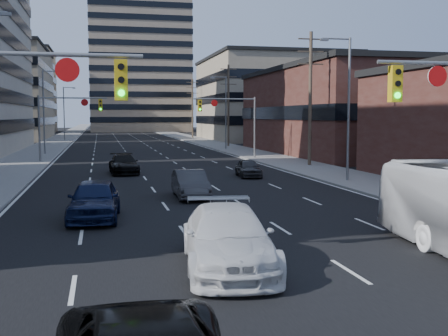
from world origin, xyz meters
name	(u,v)px	position (x,y,z in m)	size (l,w,h in m)	color
road_surface	(120,133)	(0.00, 130.00, 0.01)	(18.00, 300.00, 0.02)	black
sidewalk_left	(71,133)	(-11.50, 130.00, 0.07)	(5.00, 300.00, 0.15)	slate
sidewalk_right	(167,133)	(11.50, 130.00, 0.07)	(5.00, 300.00, 0.15)	slate
storefront_right_mid	(364,113)	(24.00, 50.00, 4.50)	(20.00, 30.00, 9.00)	#472119
office_right_far	(271,100)	(25.00, 88.00, 7.00)	(22.00, 28.00, 14.00)	gray
apartment_tower	(138,25)	(6.00, 150.00, 29.00)	(26.00, 26.00, 58.00)	gray
bg_block_left	(2,92)	(-28.00, 140.00, 10.00)	(24.00, 24.00, 20.00)	#ADA089
bg_block_right	(248,109)	(32.00, 130.00, 6.00)	(22.00, 22.00, 12.00)	gray
signal_far_left	(66,115)	(-7.68, 45.00, 4.30)	(6.09, 0.33, 6.00)	slate
signal_far_right	(231,115)	(7.68, 45.00, 4.30)	(6.09, 0.33, 6.00)	slate
utility_pole_block	(310,96)	(12.20, 36.00, 5.78)	(2.20, 0.28, 11.00)	#4C3D2D
utility_pole_midblock	(228,104)	(12.20, 66.00, 5.78)	(2.20, 0.28, 11.00)	#4C3D2D
utility_pole_distant	(192,107)	(12.20, 96.00, 5.78)	(2.20, 0.28, 11.00)	#4C3D2D
streetlight_left_mid	(45,108)	(-10.34, 55.00, 5.05)	(2.03, 0.22, 9.00)	slate
streetlight_left_far	(65,111)	(-10.34, 90.00, 5.05)	(2.03, 0.22, 9.00)	slate
streetlight_right_near	(346,102)	(10.34, 25.00, 5.05)	(2.03, 0.22, 9.00)	slate
streetlight_right_far	(225,109)	(10.34, 60.00, 5.05)	(2.03, 0.22, 9.00)	slate
white_van	(228,238)	(-1.32, 7.09, 0.84)	(2.34, 5.77, 1.67)	silver
sedan_blue	(94,200)	(-4.96, 15.31, 0.82)	(1.94, 4.82, 1.64)	#0D1636
sedan_grey_center	(190,184)	(-0.24, 20.45, 0.71)	(1.51, 4.33, 1.43)	#353538
sedan_black_far	(124,164)	(-3.06, 33.39, 0.71)	(1.98, 4.87, 1.41)	black
sedan_grey_right	(248,168)	(5.20, 29.36, 0.61)	(1.45, 3.60, 1.23)	#2E2E30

